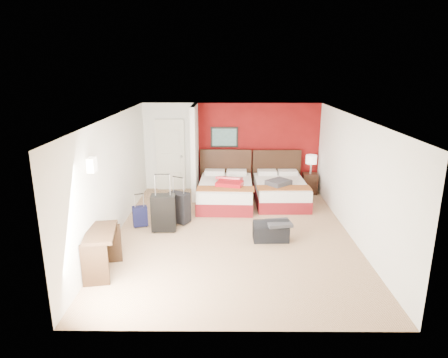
{
  "coord_description": "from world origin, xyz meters",
  "views": [
    {
      "loc": [
        -0.14,
        -7.83,
        3.48
      ],
      "look_at": [
        -0.2,
        0.8,
        1.0
      ],
      "focal_mm": 31.55,
      "sensor_mm": 36.0,
      "label": 1
    }
  ],
  "objects_px": {
    "suitcase_navy": "(140,217)",
    "red_suitcase_open": "(229,181)",
    "table_lamp": "(311,165)",
    "desk": "(102,252)",
    "suitcase_charcoal": "(179,209)",
    "bed_right": "(280,192)",
    "suitcase_black": "(164,214)",
    "duffel_bag": "(271,232)",
    "nightstand": "(310,183)",
    "bed_left": "(226,193)"
  },
  "relations": [
    {
      "from": "nightstand",
      "to": "desk",
      "type": "height_order",
      "value": "desk"
    },
    {
      "from": "duffel_bag",
      "to": "desk",
      "type": "xyz_separation_m",
      "value": [
        -3.05,
        -1.38,
        0.22
      ]
    },
    {
      "from": "table_lamp",
      "to": "bed_right",
      "type": "bearing_deg",
      "value": -139.32
    },
    {
      "from": "red_suitcase_open",
      "to": "table_lamp",
      "type": "xyz_separation_m",
      "value": [
        2.29,
        1.05,
        0.19
      ]
    },
    {
      "from": "suitcase_navy",
      "to": "bed_right",
      "type": "bearing_deg",
      "value": 8.22
    },
    {
      "from": "nightstand",
      "to": "red_suitcase_open",
      "type": "bearing_deg",
      "value": -151.38
    },
    {
      "from": "bed_left",
      "to": "table_lamp",
      "type": "height_order",
      "value": "table_lamp"
    },
    {
      "from": "nightstand",
      "to": "desk",
      "type": "xyz_separation_m",
      "value": [
        -4.5,
        -4.57,
        0.12
      ]
    },
    {
      "from": "duffel_bag",
      "to": "desk",
      "type": "relative_size",
      "value": 0.76
    },
    {
      "from": "red_suitcase_open",
      "to": "duffel_bag",
      "type": "distance_m",
      "value": 2.34
    },
    {
      "from": "bed_right",
      "to": "nightstand",
      "type": "height_order",
      "value": "nightstand"
    },
    {
      "from": "suitcase_navy",
      "to": "duffel_bag",
      "type": "distance_m",
      "value": 2.94
    },
    {
      "from": "nightstand",
      "to": "suitcase_charcoal",
      "type": "bearing_deg",
      "value": -142.92
    },
    {
      "from": "red_suitcase_open",
      "to": "nightstand",
      "type": "distance_m",
      "value": 2.55
    },
    {
      "from": "red_suitcase_open",
      "to": "suitcase_navy",
      "type": "bearing_deg",
      "value": -129.68
    },
    {
      "from": "nightstand",
      "to": "suitcase_black",
      "type": "distance_m",
      "value": 4.62
    },
    {
      "from": "suitcase_black",
      "to": "suitcase_charcoal",
      "type": "xyz_separation_m",
      "value": [
        0.28,
        0.47,
        -0.05
      ]
    },
    {
      "from": "table_lamp",
      "to": "desk",
      "type": "height_order",
      "value": "table_lamp"
    },
    {
      "from": "red_suitcase_open",
      "to": "duffel_bag",
      "type": "bearing_deg",
      "value": -53.86
    },
    {
      "from": "bed_right",
      "to": "red_suitcase_open",
      "type": "xyz_separation_m",
      "value": [
        -1.35,
        -0.24,
        0.36
      ]
    },
    {
      "from": "suitcase_charcoal",
      "to": "duffel_bag",
      "type": "distance_m",
      "value": 2.22
    },
    {
      "from": "bed_right",
      "to": "duffel_bag",
      "type": "bearing_deg",
      "value": -102.88
    },
    {
      "from": "duffel_bag",
      "to": "desk",
      "type": "distance_m",
      "value": 3.36
    },
    {
      "from": "bed_right",
      "to": "red_suitcase_open",
      "type": "height_order",
      "value": "red_suitcase_open"
    },
    {
      "from": "table_lamp",
      "to": "suitcase_charcoal",
      "type": "bearing_deg",
      "value": -146.86
    },
    {
      "from": "suitcase_navy",
      "to": "red_suitcase_open",
      "type": "bearing_deg",
      "value": 17.24
    },
    {
      "from": "red_suitcase_open",
      "to": "suitcase_black",
      "type": "distance_m",
      "value": 2.22
    },
    {
      "from": "red_suitcase_open",
      "to": "table_lamp",
      "type": "bearing_deg",
      "value": 39.3
    },
    {
      "from": "bed_right",
      "to": "suitcase_black",
      "type": "bearing_deg",
      "value": -146.41
    },
    {
      "from": "red_suitcase_open",
      "to": "suitcase_navy",
      "type": "relative_size",
      "value": 1.98
    },
    {
      "from": "nightstand",
      "to": "suitcase_black",
      "type": "xyz_separation_m",
      "value": [
        -3.73,
        -2.72,
        0.11
      ]
    },
    {
      "from": "table_lamp",
      "to": "suitcase_navy",
      "type": "distance_m",
      "value": 5.01
    },
    {
      "from": "duffel_bag",
      "to": "suitcase_charcoal",
      "type": "bearing_deg",
      "value": 152.93
    },
    {
      "from": "suitcase_charcoal",
      "to": "table_lamp",
      "type": "bearing_deg",
      "value": 61.02
    },
    {
      "from": "red_suitcase_open",
      "to": "nightstand",
      "type": "relative_size",
      "value": 1.57
    },
    {
      "from": "bed_left",
      "to": "red_suitcase_open",
      "type": "xyz_separation_m",
      "value": [
        0.1,
        -0.1,
        0.35
      ]
    },
    {
      "from": "table_lamp",
      "to": "duffel_bag",
      "type": "relative_size",
      "value": 0.74
    },
    {
      "from": "red_suitcase_open",
      "to": "suitcase_charcoal",
      "type": "xyz_separation_m",
      "value": [
        -1.16,
        -1.2,
        -0.3
      ]
    },
    {
      "from": "bed_left",
      "to": "table_lamp",
      "type": "relative_size",
      "value": 3.67
    },
    {
      "from": "desk",
      "to": "suitcase_navy",
      "type": "bearing_deg",
      "value": 74.74
    },
    {
      "from": "nightstand",
      "to": "suitcase_navy",
      "type": "distance_m",
      "value": 4.97
    },
    {
      "from": "table_lamp",
      "to": "desk",
      "type": "relative_size",
      "value": 0.56
    },
    {
      "from": "nightstand",
      "to": "suitcase_black",
      "type": "bearing_deg",
      "value": -139.94
    },
    {
      "from": "bed_left",
      "to": "desk",
      "type": "height_order",
      "value": "desk"
    },
    {
      "from": "bed_left",
      "to": "red_suitcase_open",
      "type": "relative_size",
      "value": 2.23
    },
    {
      "from": "suitcase_black",
      "to": "suitcase_charcoal",
      "type": "bearing_deg",
      "value": 55.83
    },
    {
      "from": "suitcase_black",
      "to": "desk",
      "type": "xyz_separation_m",
      "value": [
        -0.77,
        -1.85,
        0.0
      ]
    },
    {
      "from": "suitcase_charcoal",
      "to": "suitcase_navy",
      "type": "xyz_separation_m",
      "value": [
        -0.85,
        -0.24,
        -0.12
      ]
    },
    {
      "from": "bed_left",
      "to": "suitcase_navy",
      "type": "relative_size",
      "value": 4.41
    },
    {
      "from": "bed_right",
      "to": "duffel_bag",
      "type": "xyz_separation_m",
      "value": [
        -0.51,
        -2.38,
        -0.1
      ]
    }
  ]
}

